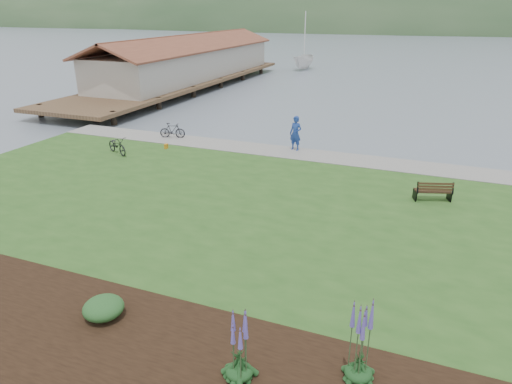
% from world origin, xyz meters
% --- Properties ---
extents(ground, '(600.00, 600.00, 0.00)m').
position_xyz_m(ground, '(0.00, 0.00, 0.00)').
color(ground, slate).
rests_on(ground, ground).
extents(lawn, '(34.00, 20.00, 0.40)m').
position_xyz_m(lawn, '(0.00, -2.00, 0.20)').
color(lawn, '#28521D').
rests_on(lawn, ground).
extents(shoreline_path, '(34.00, 2.20, 0.03)m').
position_xyz_m(shoreline_path, '(0.00, 6.90, 0.42)').
color(shoreline_path, gray).
rests_on(shoreline_path, lawn).
extents(far_hillside, '(580.00, 80.00, 38.00)m').
position_xyz_m(far_hillside, '(20.00, 170.00, 0.00)').
color(far_hillside, '#31522E').
rests_on(far_hillside, ground).
extents(pier_pavilion, '(8.00, 36.00, 5.40)m').
position_xyz_m(pier_pavilion, '(-20.00, 27.52, 2.64)').
color(pier_pavilion, '#4C3826').
rests_on(pier_pavilion, ground).
extents(park_bench, '(1.60, 1.04, 0.92)m').
position_xyz_m(park_bench, '(5.76, 2.56, 0.86)').
color(park_bench, '#2F1F12').
rests_on(park_bench, lawn).
extents(person, '(0.96, 0.76, 2.32)m').
position_xyz_m(person, '(-1.84, 7.50, 1.56)').
color(person, navy).
rests_on(person, lawn).
extents(bicycle_a, '(1.42, 1.99, 0.99)m').
position_xyz_m(bicycle_a, '(-10.89, 3.17, 0.89)').
color(bicycle_a, black).
rests_on(bicycle_a, lawn).
extents(bicycle_b, '(0.89, 1.65, 0.96)m').
position_xyz_m(bicycle_b, '(-9.79, 7.20, 0.88)').
color(bicycle_b, black).
rests_on(bicycle_b, lawn).
extents(sailboat, '(9.57, 9.72, 24.10)m').
position_xyz_m(sailboat, '(-12.46, 45.92, 0.00)').
color(sailboat, silver).
rests_on(sailboat, ground).
extents(pannier, '(0.20, 0.27, 0.27)m').
position_xyz_m(pannier, '(-8.93, 5.06, 0.53)').
color(pannier, '#C07816').
rests_on(pannier, lawn).
extents(echium_0, '(0.62, 0.62, 1.94)m').
position_xyz_m(echium_0, '(2.16, -9.65, 1.26)').
color(echium_0, '#153A19').
rests_on(echium_0, garden_bed).
extents(echium_1, '(0.62, 0.62, 2.38)m').
position_xyz_m(echium_1, '(4.60, -8.71, 1.47)').
color(echium_1, '#153A19').
rests_on(echium_1, garden_bed).
extents(shrub_0, '(1.07, 1.07, 0.54)m').
position_xyz_m(shrub_0, '(-2.01, -9.01, 0.71)').
color(shrub_0, '#1E4C21').
rests_on(shrub_0, garden_bed).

